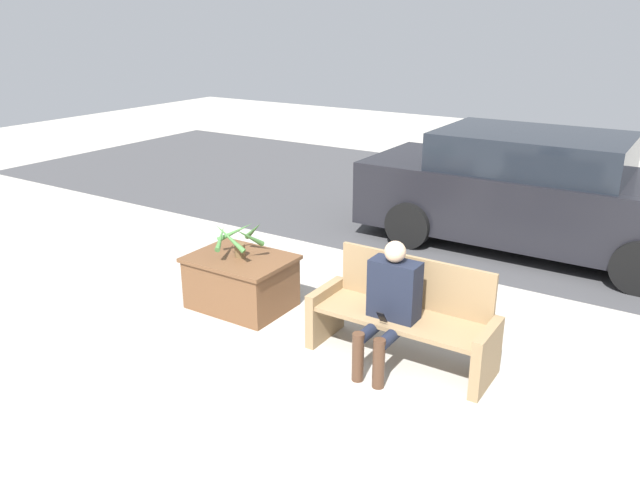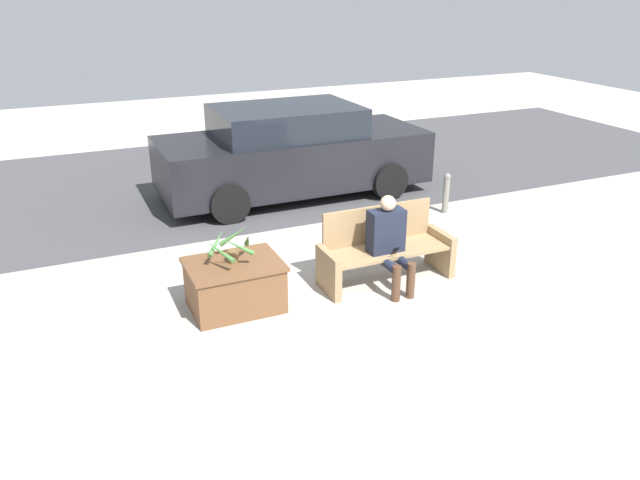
# 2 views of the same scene
# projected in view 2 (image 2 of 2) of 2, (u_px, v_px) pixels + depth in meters

# --- Properties ---
(ground_plane) EXTENTS (30.00, 30.00, 0.00)m
(ground_plane) POSITION_uv_depth(u_px,v_px,m) (403.00, 310.00, 7.18)
(ground_plane) COLOR #ADA89E
(road_surface) EXTENTS (20.00, 6.00, 0.01)m
(road_surface) POSITION_uv_depth(u_px,v_px,m) (246.00, 174.00, 12.16)
(road_surface) COLOR #424244
(road_surface) RESTS_ON ground_plane
(bench) EXTENTS (1.68, 0.58, 0.92)m
(bench) POSITION_uv_depth(u_px,v_px,m) (384.00, 249.00, 7.76)
(bench) COLOR #8C704C
(bench) RESTS_ON ground_plane
(person_seated) EXTENTS (0.44, 0.62, 1.16)m
(person_seated) POSITION_uv_depth(u_px,v_px,m) (389.00, 239.00, 7.48)
(person_seated) COLOR black
(person_seated) RESTS_ON ground_plane
(planter_box) EXTENTS (1.06, 0.80, 0.57)m
(planter_box) POSITION_uv_depth(u_px,v_px,m) (235.00, 284.00, 7.11)
(planter_box) COLOR brown
(planter_box) RESTS_ON ground_plane
(potted_plant) EXTENTS (0.55, 0.59, 0.41)m
(potted_plant) POSITION_uv_depth(u_px,v_px,m) (232.00, 246.00, 6.92)
(potted_plant) COLOR brown
(potted_plant) RESTS_ON planter_box
(parked_car) EXTENTS (4.57, 1.98, 1.56)m
(parked_car) POSITION_uv_depth(u_px,v_px,m) (292.00, 152.00, 10.72)
(parked_car) COLOR black
(parked_car) RESTS_ON ground_plane
(bollard_post) EXTENTS (0.11, 0.11, 0.67)m
(bollard_post) POSITION_uv_depth(u_px,v_px,m) (446.00, 192.00, 10.02)
(bollard_post) COLOR slate
(bollard_post) RESTS_ON ground_plane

